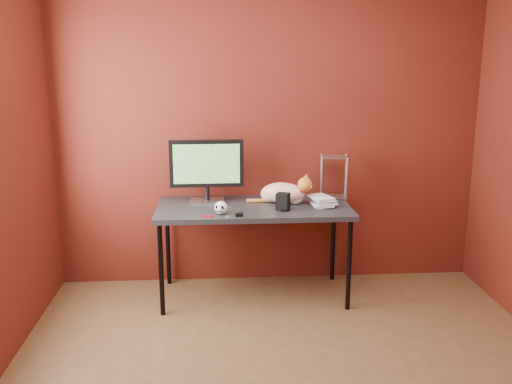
{
  "coord_description": "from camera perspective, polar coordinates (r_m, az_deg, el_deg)",
  "views": [
    {
      "loc": [
        -0.42,
        -2.9,
        1.9
      ],
      "look_at": [
        -0.15,
        1.15,
        0.91
      ],
      "focal_mm": 40.0,
      "sensor_mm": 36.0,
      "label": 1
    }
  ],
  "objects": [
    {
      "name": "skull_mug",
      "position": [
        4.2,
        -3.52,
        -1.58
      ],
      "size": [
        0.1,
        0.1,
        0.1
      ],
      "rotation": [
        0.0,
        0.0,
        -0.27
      ],
      "color": "silver",
      "rests_on": "desk"
    },
    {
      "name": "wire_rack",
      "position": [
        4.69,
        7.78,
        1.52
      ],
      "size": [
        0.23,
        0.19,
        0.35
      ],
      "rotation": [
        0.0,
        0.0,
        -0.15
      ],
      "color": "#ADADB2",
      "rests_on": "desk"
    },
    {
      "name": "desk",
      "position": [
        4.44,
        -0.25,
        -2.02
      ],
      "size": [
        1.5,
        0.7,
        0.75
      ],
      "color": "black",
      "rests_on": "ground"
    },
    {
      "name": "monitor",
      "position": [
        4.48,
        -4.95,
        2.41
      ],
      "size": [
        0.58,
        0.19,
        0.5
      ],
      "rotation": [
        0.0,
        0.0,
        0.02
      ],
      "color": "#ADADB2",
      "rests_on": "desk"
    },
    {
      "name": "room",
      "position": [
        2.96,
        4.32,
        4.79
      ],
      "size": [
        3.52,
        3.52,
        2.61
      ],
      "color": "#50341B",
      "rests_on": "ground"
    },
    {
      "name": "cat",
      "position": [
        4.5,
        2.79,
        -0.08
      ],
      "size": [
        0.51,
        0.3,
        0.24
      ],
      "rotation": [
        0.0,
        0.0,
        -0.4
      ],
      "color": "#CF622B",
      "rests_on": "desk"
    },
    {
      "name": "pocket_knife",
      "position": [
        4.14,
        -4.86,
        -2.41
      ],
      "size": [
        0.08,
        0.04,
        0.02
      ],
      "primitive_type": "cube",
      "rotation": [
        0.0,
        0.0,
        -0.21
      ],
      "color": "#A90D16",
      "rests_on": "desk"
    },
    {
      "name": "speaker",
      "position": [
        4.3,
        2.71,
        -1.03
      ],
      "size": [
        0.12,
        0.11,
        0.13
      ],
      "rotation": [
        0.0,
        0.0,
        -0.43
      ],
      "color": "black",
      "rests_on": "desk"
    },
    {
      "name": "washer",
      "position": [
        4.14,
        -2.81,
        -2.46
      ],
      "size": [
        0.04,
        0.04,
        0.0
      ],
      "primitive_type": "cylinder",
      "color": "#ADADB2",
      "rests_on": "desk"
    },
    {
      "name": "book_stack",
      "position": [
        4.36,
        5.87,
        3.87
      ],
      "size": [
        0.22,
        0.25,
        0.83
      ],
      "rotation": [
        0.0,
        0.0,
        0.27
      ],
      "color": "beige",
      "rests_on": "desk"
    },
    {
      "name": "black_gadget",
      "position": [
        4.14,
        -1.69,
        -2.29
      ],
      "size": [
        0.06,
        0.04,
        0.03
      ],
      "primitive_type": "cube",
      "rotation": [
        0.0,
        0.0,
        0.08
      ],
      "color": "black",
      "rests_on": "desk"
    }
  ]
}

